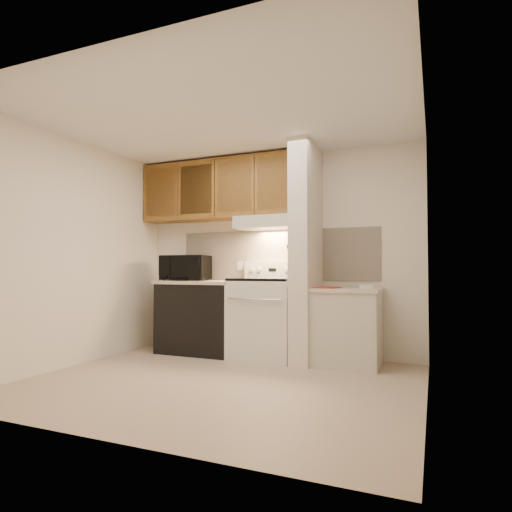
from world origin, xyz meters
The scene contains 50 objects.
floor centered at (0.00, 0.00, 0.00)m, with size 3.60×3.60×0.00m, color tan.
ceiling centered at (0.00, 0.00, 2.50)m, with size 3.60×3.60×0.00m, color white.
wall_back centered at (0.00, 1.50, 1.25)m, with size 3.60×0.02×2.50m, color white.
wall_left centered at (-1.80, 0.00, 1.25)m, with size 0.02×3.00×2.50m, color white.
wall_right centered at (1.80, 0.00, 1.25)m, with size 0.02×3.00×2.50m, color white.
backsplash centered at (0.00, 1.49, 1.24)m, with size 2.60×0.02×0.63m, color #FFE8CD.
range_body centered at (0.00, 1.16, 0.46)m, with size 0.76×0.65×0.92m, color silver.
oven_window centered at (0.00, 0.84, 0.50)m, with size 0.50×0.01×0.30m, color black.
oven_handle centered at (0.00, 0.80, 0.72)m, with size 0.02×0.02×0.65m, color silver.
cooktop centered at (0.00, 1.16, 0.94)m, with size 0.74×0.64×0.03m, color black.
range_backguard centered at (0.00, 1.44, 1.05)m, with size 0.76×0.08×0.20m, color silver.
range_display centered at (0.00, 1.40, 1.05)m, with size 0.10×0.01×0.04m, color black.
range_knob_left_outer centered at (-0.28, 1.40, 1.05)m, with size 0.05×0.05×0.02m, color silver.
range_knob_left_inner centered at (-0.18, 1.40, 1.05)m, with size 0.05×0.05×0.02m, color silver.
range_knob_right_inner centered at (0.18, 1.40, 1.05)m, with size 0.05×0.05×0.02m, color silver.
range_knob_right_outer centered at (0.28, 1.40, 1.05)m, with size 0.05×0.05×0.02m, color silver.
dishwasher_front centered at (-0.88, 1.17, 0.43)m, with size 1.00×0.63×0.87m, color black.
left_countertop centered at (-0.88, 1.17, 0.89)m, with size 1.04×0.67×0.04m, color beige.
spoon_rest centered at (-1.13, 1.35, 0.92)m, with size 0.24×0.08×0.02m, color black.
teal_jar centered at (-1.23, 1.39, 0.96)m, with size 0.08×0.08×0.09m, color #2A585D.
outlet centered at (-0.48, 1.48, 1.10)m, with size 0.08×0.01×0.12m, color beige.
microwave centered at (-1.10, 1.15, 1.07)m, with size 0.58×0.39×0.32m, color black.
partition_pillar centered at (0.51, 1.15, 1.25)m, with size 0.22×0.70×2.50m, color silver.
pillar_trim centered at (0.39, 1.15, 1.30)m, with size 0.01×0.70×0.04m, color brown.
knife_strip centered at (0.39, 1.10, 1.32)m, with size 0.02×0.42×0.04m, color black.
knife_blade_a centered at (0.38, 0.94, 1.22)m, with size 0.01×0.04×0.16m, color silver.
knife_handle_a centered at (0.38, 0.95, 1.37)m, with size 0.02×0.02×0.10m, color black.
knife_blade_b centered at (0.38, 1.02, 1.21)m, with size 0.01×0.04×0.18m, color silver.
knife_handle_b centered at (0.38, 1.03, 1.37)m, with size 0.02×0.02×0.10m, color black.
knife_blade_c centered at (0.38, 1.11, 1.20)m, with size 0.01×0.04×0.20m, color silver.
knife_handle_c centered at (0.38, 1.09, 1.37)m, with size 0.02×0.02×0.10m, color black.
knife_blade_d centered at (0.38, 1.17, 1.22)m, with size 0.01×0.04×0.16m, color silver.
knife_handle_d centered at (0.38, 1.19, 1.37)m, with size 0.02×0.02×0.10m, color black.
knife_blade_e centered at (0.38, 1.25, 1.21)m, with size 0.01×0.04×0.18m, color silver.
knife_handle_e centered at (0.38, 1.26, 1.37)m, with size 0.02×0.02×0.10m, color black.
oven_mitt centered at (0.38, 1.32, 1.20)m, with size 0.03×0.11×0.26m, color slate.
right_cab_base centered at (0.97, 1.15, 0.40)m, with size 0.70×0.60×0.81m, color beige.
right_countertop centered at (0.97, 1.15, 0.83)m, with size 0.74×0.64×0.04m, color beige.
red_folder centered at (0.79, 1.00, 0.86)m, with size 0.23×0.31×0.01m, color #B52A16.
white_box centered at (1.19, 1.05, 0.87)m, with size 0.14×0.09×0.04m, color white.
range_hood centered at (0.00, 1.28, 1.62)m, with size 0.78×0.44×0.15m, color beige.
hood_lip centered at (0.00, 1.07, 1.58)m, with size 0.78×0.04×0.06m, color beige.
upper_cabinets centered at (-0.69, 1.32, 2.08)m, with size 2.18×0.33×0.77m, color brown.
cab_door_a centered at (-1.51, 1.17, 2.08)m, with size 0.46×0.01×0.63m, color brown.
cab_gap_a centered at (-1.23, 1.16, 2.08)m, with size 0.01×0.01×0.73m, color black.
cab_door_b centered at (-0.96, 1.17, 2.08)m, with size 0.46×0.01×0.63m, color brown.
cab_gap_b centered at (-0.69, 1.16, 2.08)m, with size 0.01×0.01×0.73m, color black.
cab_door_c centered at (-0.42, 1.17, 2.08)m, with size 0.46×0.01×0.63m, color brown.
cab_gap_c centered at (-0.14, 1.16, 2.08)m, with size 0.01×0.01×0.73m, color black.
cab_door_d centered at (0.13, 1.17, 2.08)m, with size 0.46×0.01×0.63m, color brown.
Camera 1 is at (1.87, -3.59, 1.06)m, focal length 30.00 mm.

